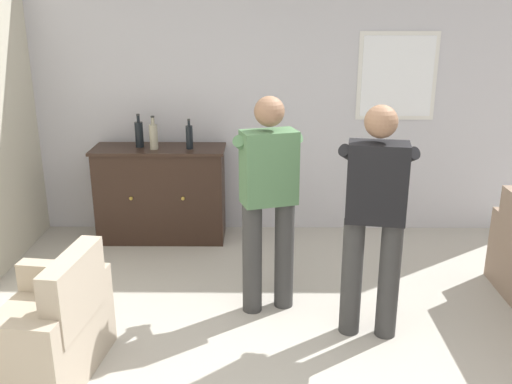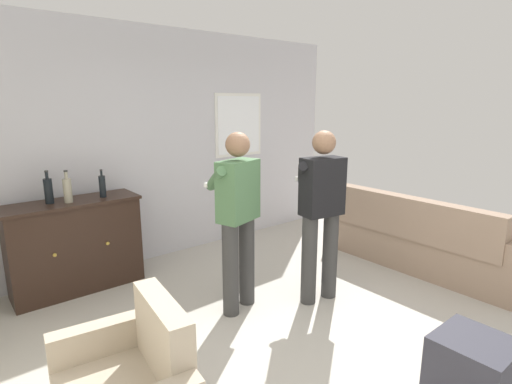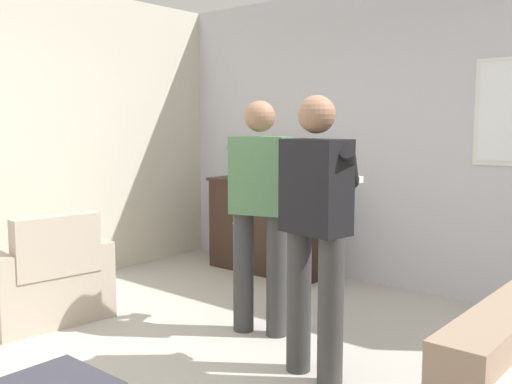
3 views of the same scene
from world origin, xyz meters
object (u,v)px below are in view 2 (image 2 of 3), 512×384
object	(u,v)px
couch	(415,241)
person_standing_right	(321,209)
sideboard_cabinet	(76,245)
bottle_wine_green	(48,190)
bottle_liquor_amber	(102,186)
bottle_spirits_clear	(68,190)
ottoman	(472,369)
person_standing_left	(237,214)

from	to	relation	value
couch	person_standing_right	world-z (taller)	person_standing_right
couch	sideboard_cabinet	xyz separation A→B (m)	(-3.22, 1.97, 0.14)
sideboard_cabinet	bottle_wine_green	xyz separation A→B (m)	(-0.19, 0.03, 0.61)
bottle_wine_green	bottle_liquor_amber	distance (m)	0.50
bottle_wine_green	bottle_spirits_clear	xyz separation A→B (m)	(0.16, -0.08, -0.00)
sideboard_cabinet	ottoman	world-z (taller)	sideboard_cabinet
bottle_wine_green	sideboard_cabinet	bearing A→B (deg)	-8.08
couch	person_standing_left	distance (m)	2.32
sideboard_cabinet	bottle_liquor_amber	xyz separation A→B (m)	(0.31, -0.04, 0.60)
sideboard_cabinet	person_standing_right	xyz separation A→B (m)	(1.78, -1.76, 0.46)
bottle_wine_green	person_standing_right	world-z (taller)	person_standing_right
bottle_spirits_clear	couch	bearing A→B (deg)	-30.54
bottle_wine_green	couch	bearing A→B (deg)	-30.39
ottoman	person_standing_right	size ratio (longest dim) A/B	0.27
sideboard_cabinet	bottle_spirits_clear	bearing A→B (deg)	-122.12
person_standing_left	ottoman	bearing A→B (deg)	-76.45
sideboard_cabinet	person_standing_right	bearing A→B (deg)	-44.54
bottle_wine_green	bottle_spirits_clear	distance (m)	0.17
couch	bottle_liquor_amber	size ratio (longest dim) A/B	7.93
couch	bottle_spirits_clear	bearing A→B (deg)	149.46
ottoman	bottle_wine_green	bearing A→B (deg)	117.00
sideboard_cabinet	couch	bearing A→B (deg)	-31.48
bottle_spirits_clear	ottoman	distance (m)	3.74
ottoman	person_standing_left	xyz separation A→B (m)	(-0.47, 1.94, 0.72)
bottle_spirits_clear	person_standing_left	size ratio (longest dim) A/B	0.19
bottle_wine_green	bottle_liquor_amber	xyz separation A→B (m)	(0.50, -0.07, -0.01)
person_standing_left	couch	bearing A→B (deg)	-14.98
sideboard_cabinet	bottle_spirits_clear	distance (m)	0.61
bottle_liquor_amber	bottle_spirits_clear	distance (m)	0.34
bottle_wine_green	bottle_spirits_clear	world-z (taller)	bottle_wine_green
couch	bottle_wine_green	xyz separation A→B (m)	(-3.41, 2.00, 0.75)
person_standing_right	bottle_spirits_clear	bearing A→B (deg)	136.84
sideboard_cabinet	bottle_liquor_amber	size ratio (longest dim) A/B	4.41
sideboard_cabinet	ottoman	distance (m)	3.68
couch	bottle_spirits_clear	world-z (taller)	bottle_spirits_clear
bottle_wine_green	person_standing_right	bearing A→B (deg)	-42.11
bottle_liquor_amber	bottle_spirits_clear	size ratio (longest dim) A/B	0.91
bottle_spirits_clear	person_standing_left	bearing A→B (deg)	-50.90
bottle_liquor_amber	person_standing_right	world-z (taller)	person_standing_right
sideboard_cabinet	person_standing_left	bearing A→B (deg)	-52.81
sideboard_cabinet	person_standing_left	size ratio (longest dim) A/B	0.77
bottle_liquor_amber	person_standing_left	distance (m)	1.55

